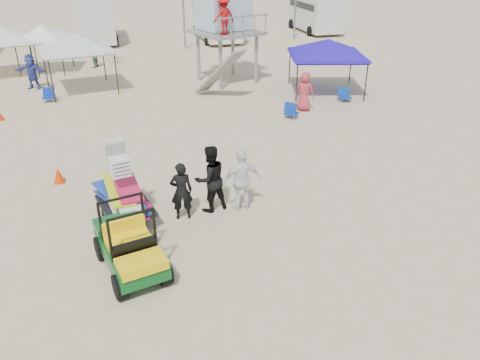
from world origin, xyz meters
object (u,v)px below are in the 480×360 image
object	(u,v)px
lifeguard_tower	(224,11)
canopy_blue	(328,42)
surf_trailer	(123,193)
man_left	(181,191)
utility_cart	(129,242)

from	to	relation	value
lifeguard_tower	canopy_blue	world-z (taller)	lifeguard_tower
surf_trailer	canopy_blue	bearing A→B (deg)	43.78
man_left	canopy_blue	world-z (taller)	canopy_blue
surf_trailer	lifeguard_tower	size ratio (longest dim) A/B	0.49
surf_trailer	man_left	world-z (taller)	surf_trailer
utility_cart	canopy_blue	xyz separation A→B (m)	(10.48, 12.37, 1.72)
utility_cart	surf_trailer	size ratio (longest dim) A/B	1.02
canopy_blue	man_left	bearing A→B (deg)	-130.92
man_left	lifeguard_tower	xyz separation A→B (m)	(4.57, 13.74, 2.83)
utility_cart	canopy_blue	bearing A→B (deg)	49.73
utility_cart	surf_trailer	distance (m)	2.33
utility_cart	canopy_blue	size ratio (longest dim) A/B	0.58
utility_cart	lifeguard_tower	xyz separation A→B (m)	(6.09, 15.77, 2.87)
man_left	surf_trailer	bearing A→B (deg)	-7.21
surf_trailer	lifeguard_tower	world-z (taller)	lifeguard_tower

